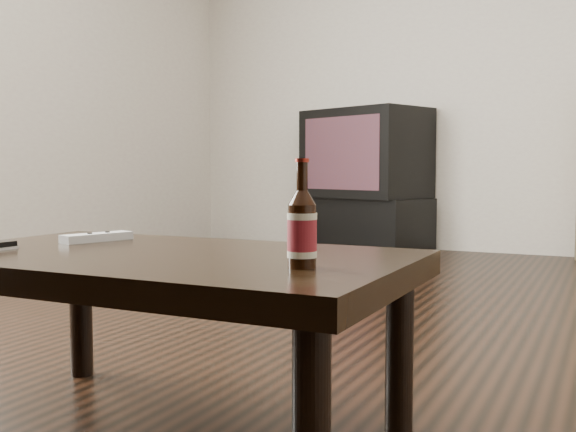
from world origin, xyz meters
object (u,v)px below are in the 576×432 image
at_px(tv, 366,154).
at_px(remote, 97,237).
at_px(coffee_table, 163,277).
at_px(beer_bottle, 302,230).
at_px(tv_stand, 365,223).

bearing_deg(tv, remote, -60.55).
bearing_deg(coffee_table, beer_bottle, -11.04).
distance_m(tv, remote, 3.59).
distance_m(tv_stand, tv, 0.53).
relative_size(coffee_table, beer_bottle, 5.31).
relative_size(tv_stand, coffee_table, 0.87).
relative_size(tv_stand, tv, 0.94).
distance_m(tv_stand, remote, 3.59).
bearing_deg(beer_bottle, tv_stand, 107.68).
relative_size(tv_stand, remote, 4.95).
xyz_separation_m(tv_stand, remote, (0.50, -3.54, 0.23)).
height_order(coffee_table, remote, remote).
xyz_separation_m(tv_stand, tv, (-0.00, -0.00, 0.53)).
height_order(tv_stand, tv, tv).
distance_m(tv, coffee_table, 3.77).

